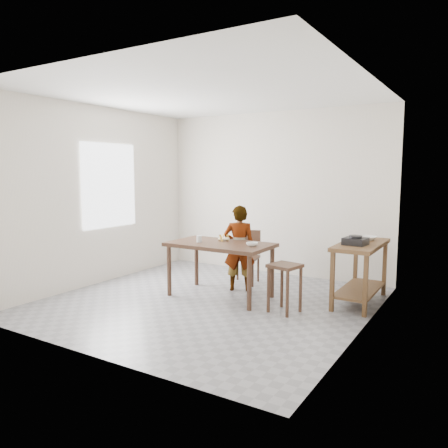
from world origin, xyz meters
The scene contains 17 objects.
floor centered at (0.00, 0.00, -0.02)m, with size 4.00×4.00×0.04m, color gray.
ceiling centered at (0.00, 0.00, 2.72)m, with size 4.00×4.00×0.04m, color white.
wall_back centered at (0.00, 2.02, 1.35)m, with size 4.00×0.04×2.70m, color silver.
wall_front centered at (0.00, -2.02, 1.35)m, with size 4.00×0.04×2.70m, color silver.
wall_left centered at (-2.02, 0.00, 1.35)m, with size 0.04×4.00×2.70m, color silver.
wall_right centered at (2.02, 0.00, 1.35)m, with size 0.04×4.00×2.70m, color silver.
window_pane centered at (-1.97, 0.20, 1.50)m, with size 0.02×1.10×1.30m, color silver.
dining_table centered at (0.00, 0.30, 0.38)m, with size 1.40×0.80×0.75m, color #41291C, non-canonical shape.
prep_counter centered at (1.72, 1.00, 0.40)m, with size 0.50×1.20×0.80m, color brown, non-canonical shape.
child centered at (0.07, 0.72, 0.62)m, with size 0.45×0.30×1.24m, color white.
dining_chair centered at (-0.05, 1.10, 0.41)m, with size 0.39×0.39×0.81m, color #41291C, non-canonical shape.
stool centered at (1.03, 0.14, 0.30)m, with size 0.34×0.34×0.60m, color #41291C, non-canonical shape.
glass_tumbler centered at (-0.28, 0.20, 0.79)m, with size 0.07×0.07×0.09m, color silver.
small_bowl centered at (0.49, 0.30, 0.77)m, with size 0.15×0.15×0.05m, color white.
banana centered at (-0.05, 0.47, 0.78)m, with size 0.19×0.13×0.07m, color yellow, non-canonical shape.
serving_bowl centered at (1.74, 1.27, 0.83)m, with size 0.22×0.22×0.06m, color white.
gas_burner centered at (1.69, 0.81, 0.84)m, with size 0.27×0.27×0.09m, color black.
Camera 1 is at (3.11, -4.69, 1.72)m, focal length 35.00 mm.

